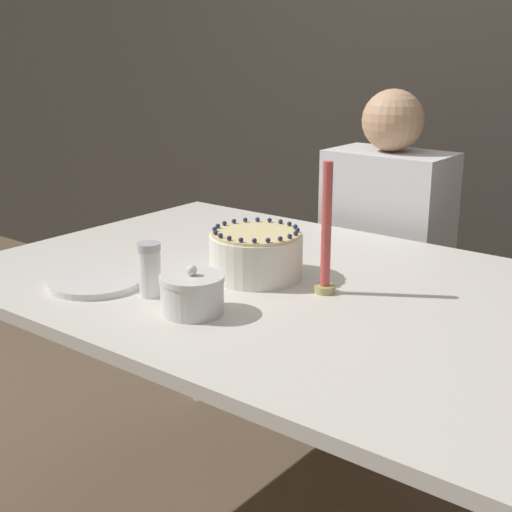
{
  "coord_description": "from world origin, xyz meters",
  "views": [
    {
      "loc": [
        0.98,
        -1.36,
        1.34
      ],
      "look_at": [
        -0.07,
        -0.01,
        0.82
      ],
      "focal_mm": 50.0,
      "sensor_mm": 36.0,
      "label": 1
    }
  ],
  "objects_px": {
    "cake": "(256,254)",
    "candle": "(326,240)",
    "sugar_bowl": "(192,294)",
    "person_man_blue_shirt": "(384,288)",
    "sugar_shaker": "(150,269)"
  },
  "relations": [
    {
      "from": "cake",
      "to": "candle",
      "type": "bearing_deg",
      "value": 2.5
    },
    {
      "from": "cake",
      "to": "candle",
      "type": "relative_size",
      "value": 0.75
    },
    {
      "from": "cake",
      "to": "sugar_bowl",
      "type": "bearing_deg",
      "value": -81.18
    },
    {
      "from": "sugar_bowl",
      "to": "candle",
      "type": "bearing_deg",
      "value": 61.63
    },
    {
      "from": "sugar_bowl",
      "to": "person_man_blue_shirt",
      "type": "bearing_deg",
      "value": 94.15
    },
    {
      "from": "sugar_bowl",
      "to": "person_man_blue_shirt",
      "type": "relative_size",
      "value": 0.12
    },
    {
      "from": "cake",
      "to": "person_man_blue_shirt",
      "type": "relative_size",
      "value": 0.2
    },
    {
      "from": "candle",
      "to": "cake",
      "type": "bearing_deg",
      "value": -177.5
    },
    {
      "from": "candle",
      "to": "person_man_blue_shirt",
      "type": "height_order",
      "value": "person_man_blue_shirt"
    },
    {
      "from": "candle",
      "to": "person_man_blue_shirt",
      "type": "distance_m",
      "value": 0.87
    },
    {
      "from": "person_man_blue_shirt",
      "to": "sugar_shaker",
      "type": "bearing_deg",
      "value": 85.71
    },
    {
      "from": "sugar_shaker",
      "to": "candle",
      "type": "distance_m",
      "value": 0.42
    },
    {
      "from": "cake",
      "to": "candle",
      "type": "xyz_separation_m",
      "value": [
        0.2,
        0.01,
        0.07
      ]
    },
    {
      "from": "cake",
      "to": "sugar_bowl",
      "type": "xyz_separation_m",
      "value": [
        0.04,
        -0.28,
        -0.02
      ]
    },
    {
      "from": "sugar_bowl",
      "to": "person_man_blue_shirt",
      "type": "distance_m",
      "value": 1.08
    }
  ]
}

